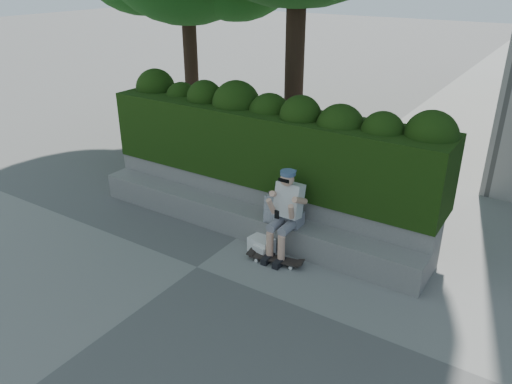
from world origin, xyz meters
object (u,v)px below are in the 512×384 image
Objects in this scene: skateboard at (275,259)px; backpack_ground at (261,245)px; person at (287,210)px; backpack_plaid at (274,209)px.

skateboard is 2.14× the size of backpack_ground.
person is 0.76m from skateboard.
backpack_ground is (-0.34, -0.17, -0.63)m from person.
skateboard is at bearing -16.52° from backpack_ground.
backpack_ground reaches higher than skateboard.
person is 3.68× the size of backpack_ground.
person is 0.74m from backpack_ground.
backpack_ground is at bearing -122.10° from backpack_plaid.
person reaches higher than skateboard.
person is at bearing -34.72° from backpack_plaid.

